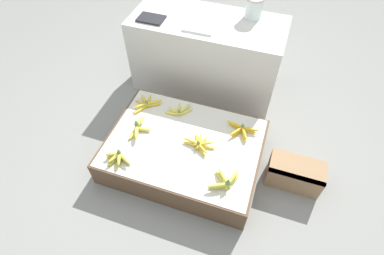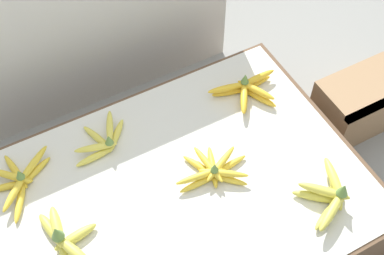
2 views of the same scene
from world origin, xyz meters
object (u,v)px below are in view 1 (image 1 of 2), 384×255
Objects in this scene: banana_bunch_back_left at (146,104)px; banana_bunch_back_midleft at (179,111)px; banana_bunch_middle_left at (138,127)px; banana_bunch_front_left at (118,158)px; glass_jar at (254,8)px; banana_bunch_front_right at (225,182)px; banana_bunch_back_right at (241,130)px; banana_bunch_middle_midright at (199,144)px; foam_tray_white at (200,27)px; wooden_crate at (295,174)px.

banana_bunch_back_midleft is (0.29, 0.01, 0.00)m from banana_bunch_back_left.
banana_bunch_front_left is at bearing -92.75° from banana_bunch_middle_left.
banana_bunch_front_right is at bearing -83.45° from glass_jar.
banana_bunch_front_left reaches higher than banana_bunch_back_left.
banana_bunch_back_right is (0.53, -0.04, 0.00)m from banana_bunch_back_midleft.
banana_bunch_back_left is 1.20× the size of banana_bunch_back_midleft.
glass_jar reaches higher than banana_bunch_back_left.
banana_bunch_back_left is at bearing -128.00° from glass_jar.
glass_jar is at bearing 66.02° from banana_bunch_back_midleft.
foam_tray_white is (-0.27, 0.81, 0.46)m from banana_bunch_middle_midright.
banana_bunch_middle_midright is at bearing -95.64° from glass_jar.
wooden_crate is at bearing -36.33° from foam_tray_white.
banana_bunch_middle_left is 1.16× the size of banana_bunch_back_midleft.
banana_bunch_front_left is 0.83× the size of foam_tray_white.
wooden_crate is 1.03m from banana_bunch_back_midleft.
glass_jar is at bearing 121.08° from wooden_crate.
glass_jar is at bearing 52.00° from banana_bunch_back_left.
foam_tray_white is at bearing 73.94° from banana_bunch_middle_left.
glass_jar is (0.62, 1.42, 0.53)m from banana_bunch_front_left.
banana_bunch_front_right is at bearing -145.18° from wooden_crate.
banana_bunch_middle_midright is at bearing 136.64° from banana_bunch_front_right.
wooden_crate is at bearing -58.92° from glass_jar.
banana_bunch_back_right reaches higher than wooden_crate.
banana_bunch_middle_left is 0.96× the size of banana_bunch_back_right.
banana_bunch_back_right is at bearing 17.37° from banana_bunch_middle_left.
glass_jar reaches higher than banana_bunch_front_right.
banana_bunch_back_midleft is at bearing -89.62° from foam_tray_white.
wooden_crate is 0.51m from banana_bunch_back_right.
wooden_crate is 1.25m from banana_bunch_middle_left.
banana_bunch_front_right is (-0.47, -0.33, 0.16)m from wooden_crate.
banana_bunch_middle_midright is at bearing -25.35° from banana_bunch_back_left.
banana_bunch_back_right is (-0.46, 0.16, 0.15)m from wooden_crate.
banana_bunch_front_right is at bearing 4.40° from banana_bunch_front_left.
banana_bunch_middle_left is at bearing 87.25° from banana_bunch_front_left.
wooden_crate is 0.59m from banana_bunch_front_right.
banana_bunch_front_left is at bearing -86.18° from banana_bunch_back_left.
banana_bunch_back_left is (-0.04, 0.57, -0.01)m from banana_bunch_front_left.
banana_bunch_front_right is 0.80m from banana_bunch_middle_left.
wooden_crate is 1.39m from glass_jar.
wooden_crate is 0.75m from banana_bunch_middle_midright.
banana_bunch_front_left is at bearing -175.60° from banana_bunch_front_right.
banana_bunch_front_left reaches higher than banana_bunch_middle_midright.
wooden_crate is at bearing -11.36° from banana_bunch_back_midleft.
banana_bunch_front_right is 0.85× the size of banana_bunch_middle_left.
banana_bunch_back_midleft is (-0.26, 0.27, 0.00)m from banana_bunch_middle_midright.
foam_tray_white is at bearing 62.30° from banana_bunch_back_left.
glass_jar is at bearing 38.72° from foam_tray_white.
banana_bunch_front_right is at bearing -17.82° from banana_bunch_middle_left.
banana_bunch_middle_left reaches higher than banana_bunch_back_right.
wooden_crate is 1.58× the size of foam_tray_white.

